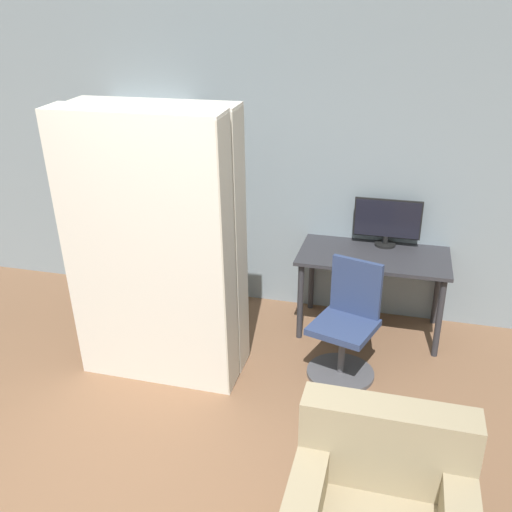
{
  "coord_description": "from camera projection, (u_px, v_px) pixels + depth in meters",
  "views": [
    {
      "loc": [
        1.16,
        -1.79,
        2.57
      ],
      "look_at": [
        0.23,
        1.68,
        1.05
      ],
      "focal_mm": 40.0,
      "sensor_mm": 36.0,
      "label": 1
    }
  ],
  "objects": [
    {
      "name": "mattress_far",
      "position": [
        166.0,
        241.0,
        4.24
      ],
      "size": [
        1.2,
        0.37,
        2.05
      ],
      "color": "silver",
      "rests_on": "ground"
    },
    {
      "name": "bookshelf",
      "position": [
        144.0,
        202.0,
        5.43
      ],
      "size": [
        0.81,
        0.25,
        1.85
      ],
      "color": "beige",
      "rests_on": "ground"
    },
    {
      "name": "desk",
      "position": [
        373.0,
        265.0,
        4.81
      ],
      "size": [
        1.24,
        0.68,
        0.72
      ],
      "color": "#2D2D33",
      "rests_on": "ground"
    },
    {
      "name": "monitor",
      "position": [
        387.0,
        221.0,
        4.87
      ],
      "size": [
        0.57,
        0.18,
        0.42
      ],
      "color": "black",
      "rests_on": "desk"
    },
    {
      "name": "office_chair",
      "position": [
        346.0,
        332.0,
        4.33
      ],
      "size": [
        0.55,
        0.55,
        0.9
      ],
      "color": "#4C4C51",
      "rests_on": "ground"
    },
    {
      "name": "mattress_near",
      "position": [
        149.0,
        256.0,
        3.97
      ],
      "size": [
        1.2,
        0.39,
        2.05
      ],
      "color": "silver",
      "rests_on": "ground"
    },
    {
      "name": "wall_back",
      "position": [
        272.0,
        163.0,
        5.09
      ],
      "size": [
        8.0,
        0.06,
        2.7
      ],
      "color": "gray",
      "rests_on": "ground"
    }
  ]
}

